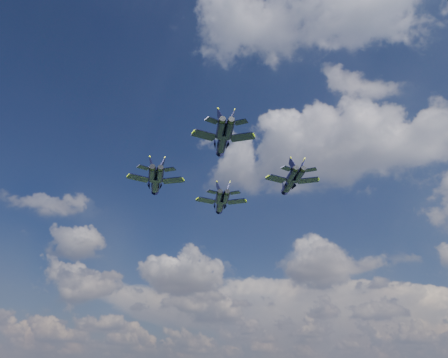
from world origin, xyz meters
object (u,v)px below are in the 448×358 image
Objects in this scene: jet_left at (155,184)px; jet_slot at (222,142)px; jet_lead at (220,205)px; jet_right at (289,184)px.

jet_slot is at bearing -52.26° from jet_left.
jet_right is (19.46, -3.47, 0.70)m from jet_lead.
jet_left is 0.95× the size of jet_right.
jet_right reaches higher than jet_lead.
jet_slot is at bearing -94.46° from jet_lead.
jet_lead is 19.78m from jet_right.
jet_right is 25.47m from jet_slot.
jet_left is 31.03m from jet_right.
jet_slot reaches higher than jet_left.
jet_lead is at bearing 84.90° from jet_slot.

